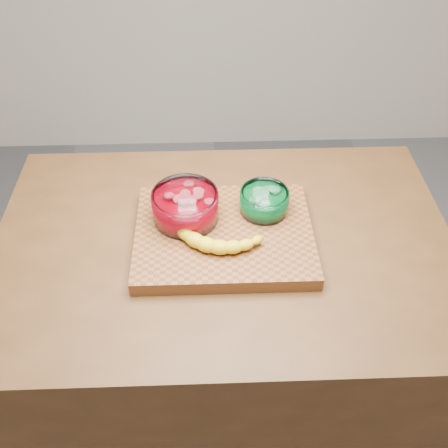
{
  "coord_description": "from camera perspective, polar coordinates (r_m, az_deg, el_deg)",
  "views": [
    {
      "loc": [
        -0.03,
        -0.9,
        1.83
      ],
      "look_at": [
        0.0,
        0.0,
        0.96
      ],
      "focal_mm": 40.0,
      "sensor_mm": 36.0,
      "label": 1
    }
  ],
  "objects": [
    {
      "name": "ground",
      "position": [
        2.04,
        0.0,
        -19.83
      ],
      "size": [
        3.5,
        3.5,
        0.0
      ],
      "primitive_type": "plane",
      "color": "#5C5C61",
      "rests_on": "ground"
    },
    {
      "name": "bowl_red",
      "position": [
        1.28,
        -4.43,
        2.01
      ],
      "size": [
        0.17,
        0.17,
        0.08
      ],
      "color": "white",
      "rests_on": "cutting_board"
    },
    {
      "name": "cutting_board",
      "position": [
        1.28,
        0.0,
        -1.29
      ],
      "size": [
        0.45,
        0.35,
        0.04
      ],
      "primitive_type": "cube",
      "color": "brown",
      "rests_on": "counter"
    },
    {
      "name": "banana",
      "position": [
        1.23,
        -0.93,
        -0.88
      ],
      "size": [
        0.26,
        0.17,
        0.04
      ],
      "primitive_type": null,
      "color": "yellow",
      "rests_on": "cutting_board"
    },
    {
      "name": "counter",
      "position": [
        1.65,
        0.0,
        -12.89
      ],
      "size": [
        1.2,
        0.8,
        0.9
      ],
      "primitive_type": "cube",
      "color": "#4F3117",
      "rests_on": "ground"
    },
    {
      "name": "bowl_green",
      "position": [
        1.3,
        4.61,
        2.63
      ],
      "size": [
        0.13,
        0.13,
        0.06
      ],
      "color": "white",
      "rests_on": "cutting_board"
    }
  ]
}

